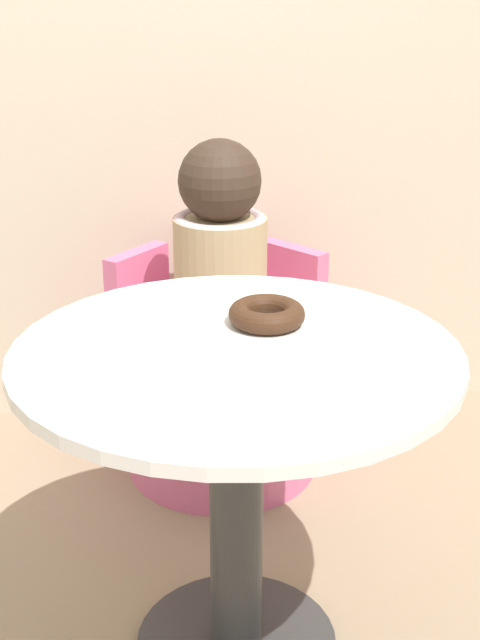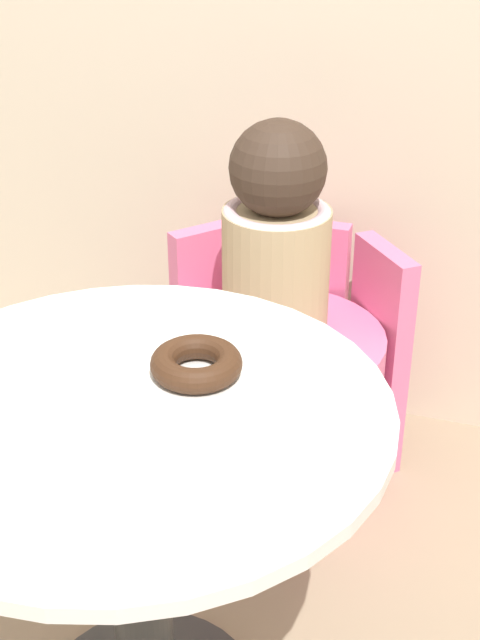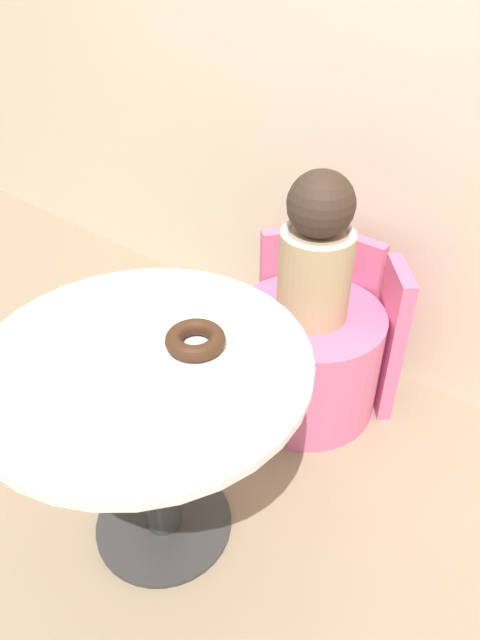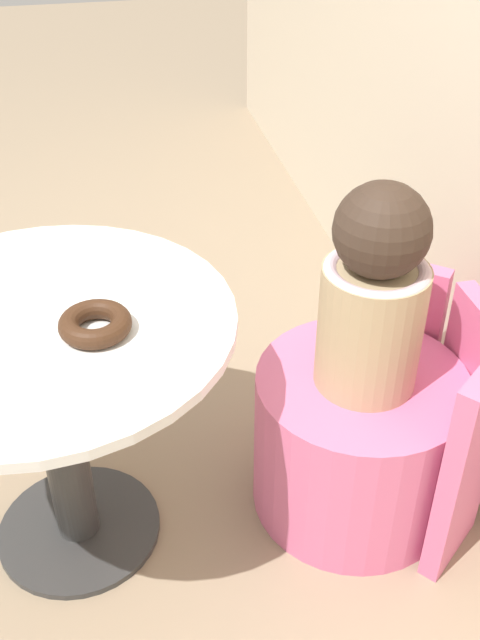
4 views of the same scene
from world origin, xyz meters
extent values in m
cylinder|color=#333333|center=(0.03, -0.02, 0.34)|extent=(0.11, 0.11, 0.64)
cylinder|color=white|center=(0.03, -0.02, 0.67)|extent=(0.83, 0.83, 0.02)
cylinder|color=#DB6693|center=(0.06, 0.71, 0.21)|extent=(0.53, 0.53, 0.42)
cube|color=#DB6693|center=(0.06, 1.01, 0.30)|extent=(0.23, 0.05, 0.59)
cube|color=#DB6693|center=(0.29, 0.90, 0.30)|extent=(0.18, 0.20, 0.59)
cube|color=#DB6693|center=(-0.16, 0.90, 0.30)|extent=(0.18, 0.20, 0.59)
cylinder|color=tan|center=(0.06, 0.71, 0.57)|extent=(0.25, 0.25, 0.31)
torus|color=beige|center=(0.06, 0.71, 0.72)|extent=(0.24, 0.24, 0.04)
sphere|color=#38281E|center=(0.06, 0.71, 0.83)|extent=(0.21, 0.21, 0.21)
torus|color=#3D2314|center=(0.11, 0.10, 0.70)|extent=(0.15, 0.15, 0.04)
cube|color=white|center=(0.01, -0.24, 0.68)|extent=(0.13, 0.13, 0.01)
camera|label=1|loc=(-0.11, -1.50, 1.33)|focal=50.00mm
camera|label=2|loc=(0.55, -1.05, 1.45)|focal=50.00mm
camera|label=3|loc=(0.88, -0.69, 1.57)|focal=32.00mm
camera|label=4|loc=(1.37, 0.13, 1.59)|focal=42.00mm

